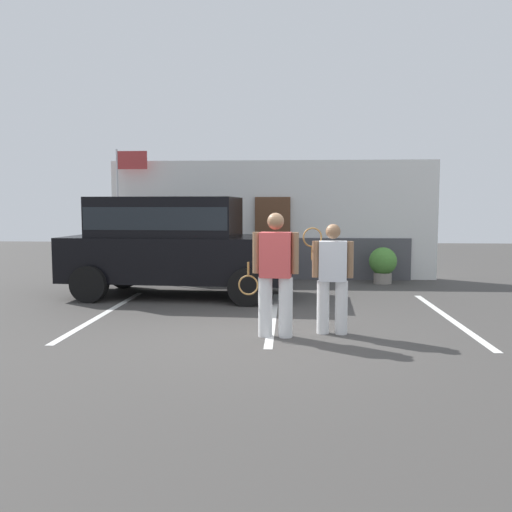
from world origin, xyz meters
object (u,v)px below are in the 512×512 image
object	(u,v)px
parked_suv	(174,241)
flag_pole	(124,190)
tennis_player_man	(275,273)
potted_plant_by_porch	(383,263)
tennis_player_woman	(332,277)

from	to	relation	value
parked_suv	flag_pole	xyz separation A→B (m)	(-1.79, 2.44, 1.12)
tennis_player_man	potted_plant_by_porch	distance (m)	6.02
tennis_player_woman	potted_plant_by_porch	size ratio (longest dim) A/B	1.83
parked_suv	tennis_player_man	xyz separation A→B (m)	(2.19, -3.40, -0.23)
parked_suv	flag_pole	distance (m)	3.23
tennis_player_man	tennis_player_woman	size ratio (longest dim) A/B	1.10
tennis_player_woman	parked_suv	bearing A→B (deg)	-42.24
potted_plant_by_porch	flag_pole	xyz separation A→B (m)	(-6.43, 0.36, 1.78)
tennis_player_woman	potted_plant_by_porch	distance (m)	5.50
parked_suv	flag_pole	size ratio (longest dim) A/B	1.43
tennis_player_woman	tennis_player_man	bearing A→B (deg)	20.22
tennis_player_woman	flag_pole	distance (m)	7.52
tennis_player_woman	potted_plant_by_porch	xyz separation A→B (m)	(1.63, 5.24, -0.36)
tennis_player_woman	flag_pole	world-z (taller)	flag_pole
tennis_player_man	flag_pole	distance (m)	7.20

